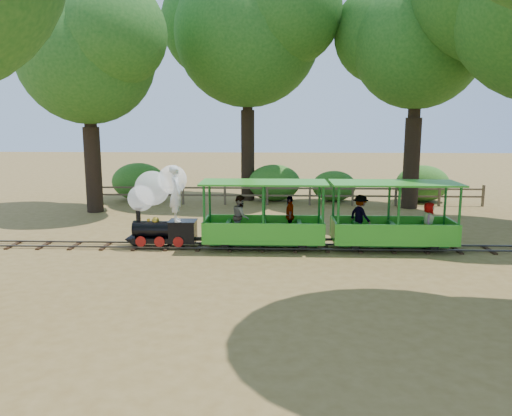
{
  "coord_description": "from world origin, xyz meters",
  "views": [
    {
      "loc": [
        -0.61,
        -15.2,
        4.02
      ],
      "look_at": [
        -1.23,
        0.5,
        1.2
      ],
      "focal_mm": 35.0,
      "sensor_mm": 36.0,
      "label": 1
    }
  ],
  "objects_px": {
    "carriage_front": "(263,222)",
    "fence": "(289,193)",
    "locomotive": "(159,200)",
    "carriage_rear": "(389,223)"
  },
  "relations": [
    {
      "from": "fence",
      "to": "locomotive",
      "type": "bearing_deg",
      "value": -118.08
    },
    {
      "from": "carriage_front",
      "to": "fence",
      "type": "xyz_separation_m",
      "value": [
        1.0,
        7.99,
        -0.26
      ]
    },
    {
      "from": "carriage_front",
      "to": "carriage_rear",
      "type": "distance_m",
      "value": 3.91
    },
    {
      "from": "locomotive",
      "to": "fence",
      "type": "height_order",
      "value": "locomotive"
    },
    {
      "from": "fence",
      "to": "carriage_front",
      "type": "bearing_deg",
      "value": -97.12
    },
    {
      "from": "locomotive",
      "to": "carriage_rear",
      "type": "xyz_separation_m",
      "value": [
        7.15,
        -0.03,
        -0.68
      ]
    },
    {
      "from": "locomotive",
      "to": "carriage_front",
      "type": "height_order",
      "value": "locomotive"
    },
    {
      "from": "fence",
      "to": "carriage_rear",
      "type": "bearing_deg",
      "value": -69.92
    },
    {
      "from": "carriage_front",
      "to": "locomotive",
      "type": "bearing_deg",
      "value": 179.23
    },
    {
      "from": "locomotive",
      "to": "carriage_rear",
      "type": "bearing_deg",
      "value": -0.21
    }
  ]
}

